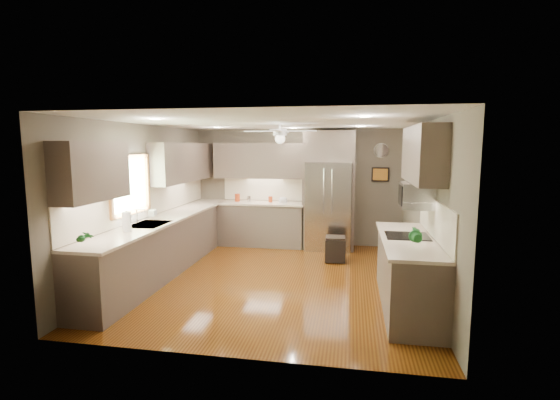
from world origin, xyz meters
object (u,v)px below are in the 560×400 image
(microwave, at_px, (416,195))
(paper_towel, at_px, (127,222))
(stool, at_px, (335,249))
(canister_a, at_px, (237,198))
(canister_d, at_px, (270,200))
(potted_plant_right, at_px, (416,235))
(canister_b, at_px, (249,199))
(bowl, at_px, (283,202))
(refrigerator, at_px, (329,192))
(potted_plant_left, at_px, (84,237))
(soap_bottle, at_px, (153,213))

(microwave, relative_size, paper_towel, 1.80)
(stool, distance_m, paper_towel, 3.73)
(canister_a, relative_size, stool, 0.39)
(canister_d, distance_m, potted_plant_right, 4.40)
(canister_b, distance_m, bowl, 0.75)
(stool, bearing_deg, refrigerator, 101.00)
(potted_plant_right, bearing_deg, canister_a, 131.22)
(potted_plant_right, xyz_separation_m, refrigerator, (-1.21, 3.58, 0.08))
(potted_plant_right, relative_size, paper_towel, 1.12)
(canister_d, relative_size, stool, 0.29)
(canister_b, bearing_deg, canister_a, 174.48)
(canister_b, distance_m, paper_towel, 3.41)
(canister_b, relative_size, microwave, 0.22)
(potted_plant_left, xyz_separation_m, stool, (2.83, 3.23, -0.84))
(canister_d, height_order, soap_bottle, soap_bottle)
(potted_plant_right, height_order, stool, potted_plant_right)
(canister_b, relative_size, stool, 0.27)
(potted_plant_left, relative_size, microwave, 0.50)
(canister_d, xyz_separation_m, soap_bottle, (-1.51, -2.30, 0.05))
(refrigerator, height_order, paper_towel, refrigerator)
(canister_d, height_order, microwave, microwave)
(soap_bottle, bearing_deg, refrigerator, 39.00)
(soap_bottle, height_order, stool, soap_bottle)
(canister_b, height_order, refrigerator, refrigerator)
(canister_b, xyz_separation_m, paper_towel, (-0.94, -3.27, 0.07))
(soap_bottle, distance_m, stool, 3.31)
(canister_d, bearing_deg, paper_towel, -113.13)
(canister_a, bearing_deg, refrigerator, -2.02)
(refrigerator, bearing_deg, potted_plant_right, -71.31)
(soap_bottle, distance_m, potted_plant_left, 1.96)
(canister_a, bearing_deg, microwave, -39.98)
(canister_a, height_order, bowl, canister_a)
(canister_d, distance_m, soap_bottle, 2.76)
(microwave, bearing_deg, potted_plant_left, -159.38)
(canister_b, bearing_deg, stool, -28.00)
(stool, height_order, paper_towel, paper_towel)
(canister_d, bearing_deg, stool, -35.75)
(canister_d, xyz_separation_m, potted_plant_right, (2.46, -3.65, 0.11))
(canister_a, bearing_deg, bowl, -1.11)
(canister_d, height_order, potted_plant_left, potted_plant_left)
(potted_plant_right, bearing_deg, paper_towel, 174.82)
(potted_plant_right, distance_m, stool, 2.94)
(potted_plant_right, xyz_separation_m, paper_towel, (-3.87, 0.35, -0.03))
(canister_b, xyz_separation_m, bowl, (0.75, 0.01, -0.05))
(stool, bearing_deg, canister_d, 144.25)
(potted_plant_left, bearing_deg, microwave, 20.62)
(paper_towel, bearing_deg, soap_bottle, 96.13)
(potted_plant_right, xyz_separation_m, stool, (-1.02, 2.61, -0.87))
(refrigerator, xyz_separation_m, paper_towel, (-2.66, -3.23, -0.11))
(soap_bottle, bearing_deg, potted_plant_left, -86.28)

